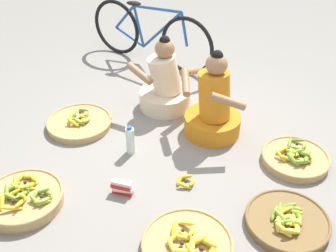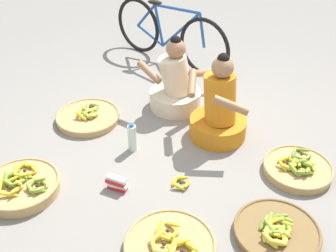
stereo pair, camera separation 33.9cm
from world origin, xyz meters
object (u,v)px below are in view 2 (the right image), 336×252
object	(u,v)px
banana_basket_mid_left	(21,186)
vendor_woman_front	(219,111)
vendor_woman_behind	(175,86)
banana_basket_near_vendor	(170,246)
loose_bananas_mid_right	(181,182)
packet_carton_stack	(117,183)
banana_basket_back_right	(298,168)
banana_basket_front_left	(88,117)
water_bottle	(132,138)
bicycle_leaning	(169,34)
banana_basket_back_left	(277,231)

from	to	relation	value
banana_basket_mid_left	vendor_woman_front	bearing A→B (deg)	47.92
vendor_woman_behind	banana_basket_near_vendor	size ratio (longest dim) A/B	1.23
loose_bananas_mid_right	packet_carton_stack	world-z (taller)	packet_carton_stack
banana_basket_near_vendor	banana_basket_mid_left	world-z (taller)	banana_basket_mid_left
vendor_woman_front	loose_bananas_mid_right	bearing A→B (deg)	-94.70
banana_basket_near_vendor	banana_basket_back_right	bearing A→B (deg)	59.68
vendor_woman_front	banana_basket_front_left	world-z (taller)	vendor_woman_front
vendor_woman_front	water_bottle	world-z (taller)	vendor_woman_front
banana_basket_mid_left	banana_basket_front_left	distance (m)	1.06
bicycle_leaning	banana_basket_near_vendor	size ratio (longest dim) A/B	2.62
vendor_woman_behind	packet_carton_stack	distance (m)	1.32
vendor_woman_behind	loose_bananas_mid_right	bearing A→B (deg)	-65.57
banana_basket_mid_left	banana_basket_near_vendor	bearing A→B (deg)	-2.86
bicycle_leaning	banana_basket_near_vendor	world-z (taller)	bicycle_leaning
vendor_woman_front	packet_carton_stack	distance (m)	1.14
banana_basket_near_vendor	banana_basket_back_left	bearing A→B (deg)	32.40
banana_basket_front_left	packet_carton_stack	size ratio (longest dim) A/B	3.55
bicycle_leaning	banana_basket_near_vendor	distance (m)	2.85
vendor_woman_behind	banana_basket_back_right	distance (m)	1.44
banana_basket_near_vendor	loose_bananas_mid_right	bearing A→B (deg)	105.18
bicycle_leaning	banana_basket_near_vendor	xyz separation A→B (m)	(1.11, -2.61, -0.32)
banana_basket_back_left	vendor_woman_behind	bearing A→B (deg)	135.07
vendor_woman_front	loose_bananas_mid_right	distance (m)	0.80
banana_basket_mid_left	banana_basket_back_right	xyz separation A→B (m)	(1.95, 1.07, -0.01)
bicycle_leaning	banana_basket_back_right	size ratio (longest dim) A/B	2.88
vendor_woman_behind	banana_basket_front_left	xyz separation A→B (m)	(-0.69, -0.56, -0.20)
banana_basket_mid_left	packet_carton_stack	xyz separation A→B (m)	(0.67, 0.31, 0.00)
vendor_woman_behind	banana_basket_back_right	bearing A→B (deg)	-22.64
loose_bananas_mid_right	water_bottle	size ratio (longest dim) A/B	0.55
banana_basket_front_left	loose_bananas_mid_right	size ratio (longest dim) A/B	4.08
loose_bananas_mid_right	water_bottle	bearing A→B (deg)	155.10
vendor_woman_behind	packet_carton_stack	world-z (taller)	vendor_woman_behind
banana_basket_front_left	loose_bananas_mid_right	world-z (taller)	banana_basket_front_left
bicycle_leaning	loose_bananas_mid_right	bearing A→B (deg)	-64.65
vendor_woman_front	banana_basket_near_vendor	xyz separation A→B (m)	(0.11, -1.37, -0.23)
banana_basket_mid_left	water_bottle	distance (m)	0.99
banana_basket_back_left	banana_basket_front_left	xyz separation A→B (m)	(-1.98, 0.72, -0.00)
banana_basket_back_right	water_bottle	world-z (taller)	water_bottle
bicycle_leaning	loose_bananas_mid_right	distance (m)	2.23
banana_basket_near_vendor	banana_basket_back_left	xyz separation A→B (m)	(0.63, 0.40, 0.00)
loose_bananas_mid_right	packet_carton_stack	size ratio (longest dim) A/B	0.87
vendor_woman_front	loose_bananas_mid_right	xyz separation A→B (m)	(-0.06, -0.76, -0.24)
bicycle_leaning	banana_basket_back_left	xyz separation A→B (m)	(1.74, -2.21, -0.32)
vendor_woman_front	banana_basket_mid_left	world-z (taller)	vendor_woman_front
banana_basket_back_left	banana_basket_front_left	distance (m)	2.10
water_bottle	banana_basket_mid_left	bearing A→B (deg)	-124.41
vendor_woman_front	banana_basket_mid_left	distance (m)	1.78
banana_basket_back_left	packet_carton_stack	size ratio (longest dim) A/B	3.46
vendor_woman_front	banana_basket_back_left	xyz separation A→B (m)	(0.74, -0.97, -0.23)
bicycle_leaning	water_bottle	bearing A→B (deg)	-77.58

